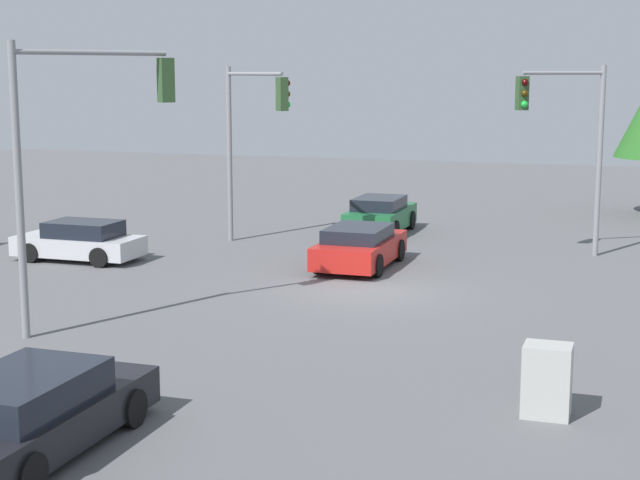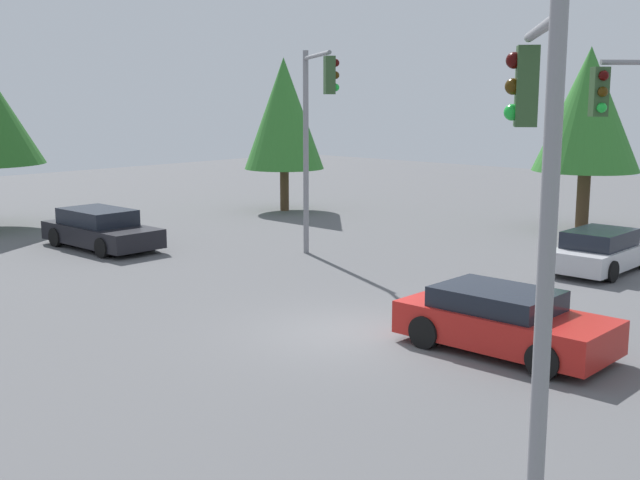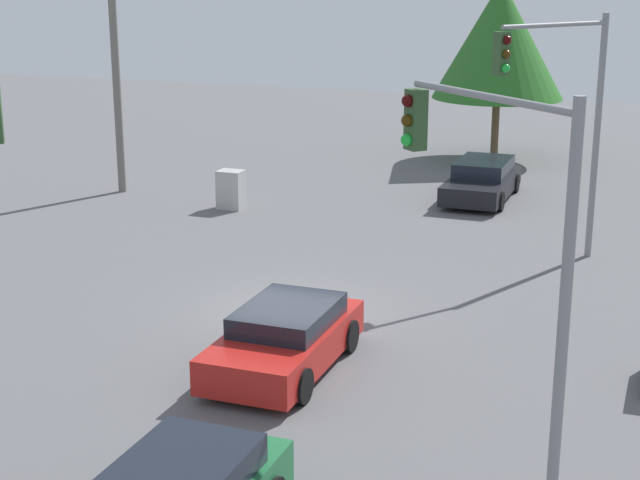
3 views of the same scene
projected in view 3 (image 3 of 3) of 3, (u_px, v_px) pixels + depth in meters
The scene contains 8 objects.
ground_plane at pixel (290, 312), 22.94m from camera, with size 80.00×80.00×0.00m, color #5B5B5E.
sedan_red at pixel (285, 338), 19.56m from camera, with size 2.05×4.33×1.29m.
sedan_dark at pixel (482, 180), 33.78m from camera, with size 2.06×4.75×1.35m.
traffic_signal_main at pixel (562, 98), 25.30m from camera, with size 2.45×3.29×6.62m.
traffic_signal_aux at pixel (497, 206), 15.18m from camera, with size 3.31×2.96×6.14m.
utility_pole_tall at pixel (113, 14), 33.35m from camera, with size 2.20×0.28×11.82m.
electrical_cabinet at pixel (231, 190), 32.44m from camera, with size 0.83×0.66×1.29m, color #B2B2AD.
tree_left at pixel (499, 40), 39.44m from camera, with size 5.31×5.31×7.27m.
Camera 3 is at (-8.28, 19.98, 7.86)m, focal length 55.00 mm.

